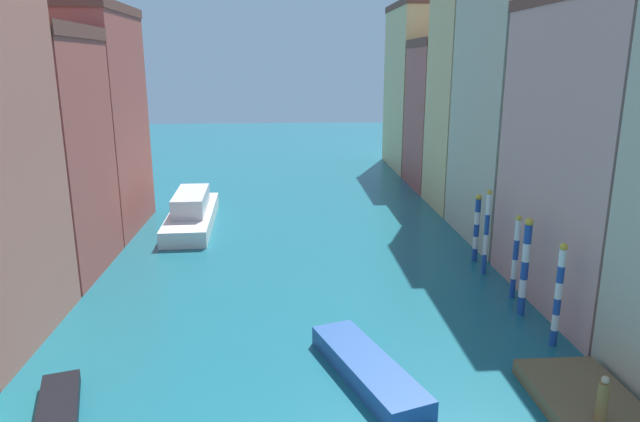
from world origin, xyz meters
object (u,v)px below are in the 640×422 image
(waterfront_dock, at_px, (589,406))
(vaporetto_white, at_px, (192,212))
(motorboat_0, at_px, (367,369))
(mooring_pole_1, at_px, (525,266))
(mooring_pole_0, at_px, (558,294))
(mooring_pole_3, at_px, (486,232))
(mooring_pole_4, at_px, (477,227))
(mooring_pole_2, at_px, (515,256))
(person_on_dock, at_px, (603,399))

(waterfront_dock, xyz_separation_m, vaporetto_white, (-17.11, 24.44, 0.66))
(motorboat_0, bearing_deg, waterfront_dock, -20.28)
(mooring_pole_1, bearing_deg, mooring_pole_0, -88.04)
(mooring_pole_1, distance_m, mooring_pole_3, 5.35)
(mooring_pole_0, distance_m, mooring_pole_3, 8.46)
(mooring_pole_0, bearing_deg, mooring_pole_3, 90.35)
(vaporetto_white, bearing_deg, mooring_pole_0, -47.40)
(mooring_pole_3, xyz_separation_m, mooring_pole_4, (0.23, 2.24, -0.37))
(mooring_pole_2, xyz_separation_m, mooring_pole_3, (-0.30, 3.41, 0.26))
(mooring_pole_1, bearing_deg, vaporetto_white, 137.37)
(mooring_pole_0, xyz_separation_m, vaporetto_white, (-18.10, 19.68, -1.38))
(waterfront_dock, relative_size, mooring_pole_1, 1.16)
(mooring_pole_2, height_order, vaporetto_white, mooring_pole_2)
(mooring_pole_0, xyz_separation_m, mooring_pole_1, (-0.11, 3.12, 0.11))
(person_on_dock, height_order, motorboat_0, person_on_dock)
(motorboat_0, bearing_deg, mooring_pole_3, 52.23)
(waterfront_dock, relative_size, motorboat_0, 0.80)
(mooring_pole_1, bearing_deg, person_on_dock, -97.48)
(person_on_dock, distance_m, mooring_pole_3, 14.47)
(person_on_dock, height_order, mooring_pole_1, mooring_pole_1)
(vaporetto_white, bearing_deg, mooring_pole_3, -31.87)
(waterfront_dock, height_order, mooring_pole_3, mooring_pole_3)
(motorboat_0, bearing_deg, mooring_pole_1, 32.64)
(motorboat_0, bearing_deg, person_on_dock, -28.83)
(mooring_pole_0, distance_m, mooring_pole_2, 5.06)
(mooring_pole_2, bearing_deg, mooring_pole_1, -100.28)
(person_on_dock, bearing_deg, motorboat_0, 151.17)
(mooring_pole_3, xyz_separation_m, motorboat_0, (-8.17, -10.55, -2.09))
(waterfront_dock, bearing_deg, mooring_pole_1, 83.64)
(motorboat_0, bearing_deg, vaporetto_white, 114.40)
(waterfront_dock, xyz_separation_m, person_on_dock, (-0.31, -1.14, 0.99))
(person_on_dock, xyz_separation_m, mooring_pole_1, (1.18, 9.02, 1.15))
(waterfront_dock, bearing_deg, mooring_pole_0, 78.31)
(mooring_pole_1, xyz_separation_m, mooring_pole_3, (0.05, 5.35, 0.05))
(mooring_pole_1, height_order, vaporetto_white, mooring_pole_1)
(mooring_pole_2, xyz_separation_m, vaporetto_white, (-18.34, 14.63, -1.28))
(waterfront_dock, xyz_separation_m, motorboat_0, (-7.24, 2.68, 0.11))
(person_on_dock, bearing_deg, mooring_pole_3, 85.07)
(waterfront_dock, relative_size, mooring_pole_2, 1.27)
(mooring_pole_1, distance_m, mooring_pole_2, 1.98)
(mooring_pole_1, bearing_deg, mooring_pole_4, 87.89)
(mooring_pole_2, bearing_deg, waterfront_dock, -97.14)
(mooring_pole_1, relative_size, mooring_pole_2, 1.09)
(person_on_dock, relative_size, mooring_pole_3, 0.32)
(mooring_pole_4, bearing_deg, waterfront_dock, -94.28)
(waterfront_dock, distance_m, mooring_pole_0, 5.27)
(mooring_pole_0, relative_size, motorboat_0, 0.66)
(mooring_pole_3, bearing_deg, mooring_pole_0, -89.65)
(waterfront_dock, bearing_deg, mooring_pole_4, 85.72)
(mooring_pole_3, bearing_deg, mooring_pole_1, -90.58)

